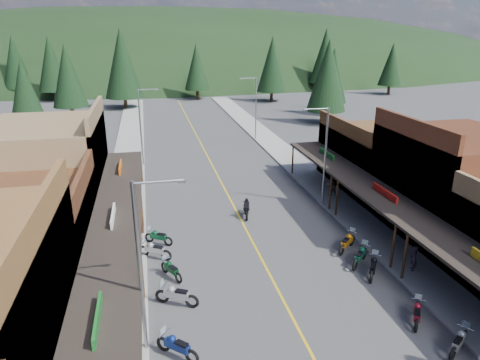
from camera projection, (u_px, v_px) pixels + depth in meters
ground at (264, 264)px, 26.10m from camera, size 220.00×220.00×0.00m
centerline at (213, 167)px, 44.53m from camera, size 0.15×90.00×0.01m
sidewalk_west at (127, 172)px, 42.75m from camera, size 3.40×94.00×0.15m
sidewalk_east at (293, 161)px, 46.26m from camera, size 3.40×94.00×0.15m
shop_west_2 at (21, 236)px, 24.06m from camera, size 10.90×9.00×6.20m
shop_west_3 at (51, 169)px, 32.57m from camera, size 10.90×10.20×8.20m
shop_east_2 at (452, 184)px, 29.28m from camera, size 10.90×9.00×8.20m
shop_east_3 at (379, 159)px, 38.44m from camera, size 10.90×10.20×6.20m
streetlight_0 at (143, 261)px, 17.69m from camera, size 2.16×0.18×8.00m
streetlight_1 at (142, 124)px, 43.49m from camera, size 2.16×0.18×8.00m
streetlight_2 at (324, 152)px, 33.39m from camera, size 2.16×0.18×8.00m
streetlight_3 at (255, 106)px, 53.66m from camera, size 2.16×0.18×8.00m
ridge_hill at (162, 70)px, 150.48m from camera, size 310.00×140.00×60.00m
pine_1 at (51, 64)px, 83.35m from camera, size 5.88×5.88×12.50m
pine_2 at (122, 63)px, 74.87m from camera, size 6.72×6.72×14.00m
pine_3 at (197, 67)px, 85.56m from camera, size 5.04×5.04×11.00m
pine_4 at (272, 64)px, 82.60m from camera, size 5.88×5.88×12.50m
pine_5 at (325, 55)px, 96.63m from camera, size 6.72×6.72×14.00m
pine_6 at (392, 64)px, 92.18m from camera, size 5.04×5.04×11.00m
pine_7 at (15, 62)px, 87.27m from camera, size 5.88×5.88×12.50m
pine_8 at (24, 90)px, 56.54m from camera, size 4.48×4.48×10.00m
pine_9 at (333, 76)px, 70.28m from camera, size 4.93×4.93×10.80m
pine_10 at (68, 76)px, 66.29m from camera, size 5.38×5.38×11.60m
pine_11 at (328, 75)px, 62.76m from camera, size 5.82×5.82×12.40m
bike_west_5 at (177, 345)px, 18.47m from camera, size 2.12×2.01×1.25m
bike_west_6 at (177, 294)px, 21.98m from camera, size 2.43×1.78×1.33m
bike_west_7 at (171, 269)px, 24.48m from camera, size 1.58×2.10×1.16m
bike_west_8 at (155, 249)px, 26.53m from camera, size 2.31×1.84×1.29m
bike_west_9 at (158, 236)px, 28.33m from camera, size 2.08×1.69×1.17m
bike_east_4 at (459, 341)px, 18.79m from camera, size 2.10×1.73×1.18m
bike_east_5 at (417, 313)px, 20.69m from camera, size 1.70×2.06×1.16m
bike_east_6 at (373, 266)px, 24.65m from camera, size 1.87×2.26×1.27m
bike_east_7 at (360, 255)px, 25.83m from camera, size 2.17×2.13×1.30m
bike_east_8 at (347, 241)px, 27.49m from camera, size 2.23×2.08×1.31m
rider_on_bike at (246, 209)px, 32.48m from camera, size 0.99×2.19×1.61m
pedestrian_east_a at (414, 258)px, 24.92m from camera, size 0.58×0.67×1.56m
pedestrian_east_b at (332, 185)px, 36.20m from camera, size 0.95×0.58×1.89m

